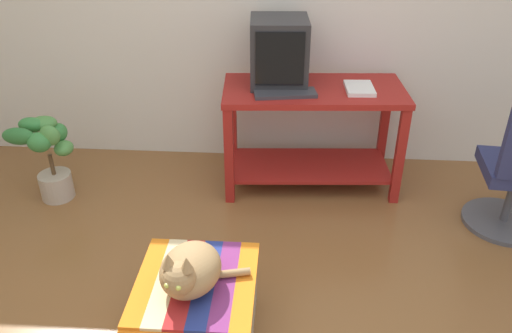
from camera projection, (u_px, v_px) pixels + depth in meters
desk at (312, 121)px, 3.58m from camera, size 1.24×0.65×0.74m
tv_monitor at (279, 52)px, 3.42m from camera, size 0.40×0.40×0.44m
keyboard at (285, 93)px, 3.34m from camera, size 0.42×0.21×0.02m
book at (359, 88)px, 3.41m from camera, size 0.19×0.26×0.03m
ottoman_with_blanket at (198, 310)px, 2.48m from camera, size 0.55×0.61×0.36m
cat at (189, 271)px, 2.29m from camera, size 0.43×0.39×0.28m
potted_plant at (48, 155)px, 3.48m from camera, size 0.40×0.32×0.59m
pen at (360, 86)px, 3.48m from camera, size 0.13×0.06×0.01m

